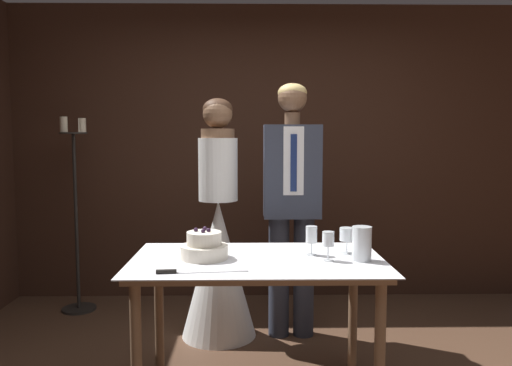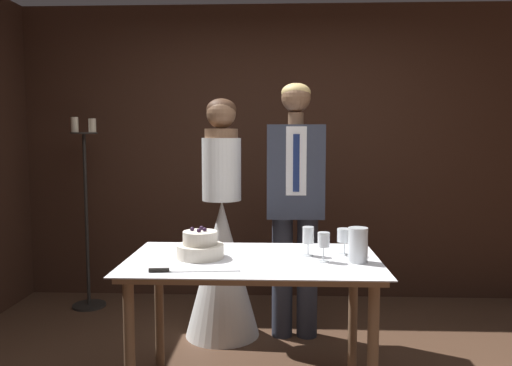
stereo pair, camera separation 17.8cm
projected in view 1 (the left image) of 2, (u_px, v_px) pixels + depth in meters
wall_back at (263, 153)px, 4.53m from camera, size 4.70×0.12×2.61m
cake_table at (257, 275)px, 2.76m from camera, size 1.39×0.82×0.78m
tiered_cake at (204, 247)px, 2.75m from camera, size 0.26×0.26×0.17m
cake_knife at (185, 272)px, 2.45m from camera, size 0.46×0.07×0.02m
wine_glass_near at (311, 236)px, 2.82m from camera, size 0.06×0.06×0.17m
wine_glass_middle at (347, 236)px, 2.85m from camera, size 0.08×0.08×0.15m
wine_glass_far at (328, 241)px, 2.69m from camera, size 0.06×0.06×0.16m
hurricane_candle at (362, 244)px, 2.70m from camera, size 0.11×0.11×0.19m
bride at (219, 250)px, 3.61m from camera, size 0.54×0.54×1.73m
groom at (292, 197)px, 3.58m from camera, size 0.40×0.25×1.83m
candle_stand at (76, 223)px, 4.13m from camera, size 0.28×0.28×1.62m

